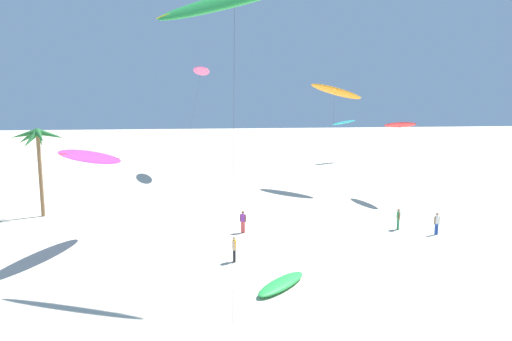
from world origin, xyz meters
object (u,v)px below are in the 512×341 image
(flying_kite_5, at_px, (201,71))
(person_mid_field, at_px, (234,248))
(flying_kite_1, at_px, (335,91))
(flying_kite_0, at_px, (399,125))
(person_near_right, at_px, (398,218))
(flying_kite_3, at_px, (93,157))
(grounded_kite_0, at_px, (281,284))
(person_foreground_walker, at_px, (437,223))
(person_near_left, at_px, (243,221))
(palm_tree_2, at_px, (38,142))
(flying_kite_4, at_px, (344,123))

(flying_kite_5, relative_size, person_mid_field, 8.68)
(flying_kite_1, xyz_separation_m, person_mid_field, (-13.06, -22.68, -9.82))
(flying_kite_0, distance_m, person_mid_field, 24.80)
(flying_kite_1, bearing_deg, flying_kite_5, 139.26)
(flying_kite_1, relative_size, person_near_right, 7.39)
(flying_kite_3, relative_size, person_mid_field, 7.55)
(grounded_kite_0, xyz_separation_m, person_foreground_walker, (13.10, 8.01, 0.71))
(flying_kite_5, height_order, person_near_right, flying_kite_5)
(flying_kite_5, relative_size, person_near_left, 8.41)
(palm_tree_2, distance_m, flying_kite_0, 32.97)
(person_foreground_walker, relative_size, person_near_left, 0.99)
(palm_tree_2, distance_m, person_near_right, 29.79)
(person_foreground_walker, bearing_deg, flying_kite_4, 81.74)
(flying_kite_1, bearing_deg, person_mid_field, -119.94)
(person_near_right, height_order, person_mid_field, person_near_right)
(flying_kite_3, bearing_deg, person_foreground_walker, 0.05)
(flying_kite_3, bearing_deg, flying_kite_1, 40.80)
(person_near_right, bearing_deg, flying_kite_3, -175.58)
(flying_kite_1, relative_size, grounded_kite_0, 3.26)
(grounded_kite_0, distance_m, person_near_right, 14.58)
(flying_kite_5, height_order, person_near_left, flying_kite_5)
(flying_kite_0, xyz_separation_m, person_near_right, (-4.65, -10.67, -6.47))
(flying_kite_0, xyz_separation_m, person_near_left, (-16.49, -9.97, -6.44))
(person_near_left, distance_m, person_mid_field, 6.29)
(person_near_right, distance_m, person_mid_field, 14.13)
(person_near_left, bearing_deg, flying_kite_0, 31.16)
(grounded_kite_0, height_order, person_near_left, person_near_left)
(palm_tree_2, distance_m, grounded_kite_0, 25.42)
(palm_tree_2, xyz_separation_m, grounded_kite_0, (17.30, -17.58, -6.17))
(flying_kite_4, relative_size, grounded_kite_0, 3.16)
(grounded_kite_0, height_order, person_foreground_walker, person_foreground_walker)
(flying_kite_3, xyz_separation_m, person_near_right, (21.84, 1.69, -5.27))
(person_near_left, bearing_deg, person_near_right, -3.40)
(flying_kite_4, bearing_deg, person_near_left, -118.21)
(flying_kite_3, xyz_separation_m, person_foreground_walker, (24.05, 0.02, -5.25))
(flying_kite_1, bearing_deg, person_near_left, -125.75)
(flying_kite_0, relative_size, person_foreground_walker, 4.79)
(person_mid_field, bearing_deg, flying_kite_3, 156.74)
(flying_kite_5, bearing_deg, palm_tree_2, -122.87)
(flying_kite_0, bearing_deg, flying_kite_1, 125.21)
(palm_tree_2, height_order, person_foreground_walker, palm_tree_2)
(person_near_right, bearing_deg, palm_tree_2, 164.33)
(person_foreground_walker, distance_m, person_near_left, 14.25)
(flying_kite_3, xyz_separation_m, person_near_left, (10.00, 2.39, -5.24))
(flying_kite_0, distance_m, person_near_right, 13.32)
(palm_tree_2, height_order, person_near_right, palm_tree_2)
(person_foreground_walker, bearing_deg, person_near_left, 170.43)
(palm_tree_2, distance_m, person_foreground_walker, 32.34)
(person_near_right, relative_size, person_mid_field, 1.00)
(flying_kite_4, bearing_deg, flying_kite_3, -127.20)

